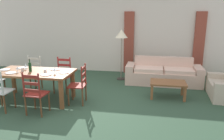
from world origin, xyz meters
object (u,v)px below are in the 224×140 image
Objects in this scene: wine_glass_near_right at (54,69)px; coffee_cup_secondary at (22,70)px; dining_chair_head_east at (79,84)px; coffee_table at (168,84)px; wine_bottle at (30,67)px; couch at (163,74)px; coffee_cup_primary at (45,71)px; wine_glass_near_left at (17,68)px; dining_chair_far_right at (63,75)px; dining_chair_near_right at (35,93)px; dining_chair_far_left at (33,74)px; wine_glass_far_left at (26,65)px; dining_table at (34,75)px; standing_lamp at (121,37)px; dining_chair_near_left at (0,91)px.

wine_glass_near_right is 1.79× the size of coffee_cup_secondary.
coffee_table is at bearing 19.84° from dining_chair_head_east.
wine_bottle is 0.14× the size of couch.
dining_chair_head_east is 0.87m from coffee_cup_primary.
couch is (3.54, 2.15, -0.57)m from wine_glass_near_left.
coffee_cup_primary is 3.58m from couch.
coffee_cup_secondary is (-0.70, -0.78, 0.32)m from dining_chair_far_right.
dining_chair_far_left is (-0.88, 1.45, 0.00)m from dining_chair_near_right.
wine_glass_near_right reaches higher than coffee_table.
dining_chair_near_right reaches higher than wine_glass_far_left.
dining_table is 3.80m from couch.
dining_chair_head_east is 2.47m from standing_lamp.
dining_chair_near_right is 0.73m from wine_glass_near_right.
dining_chair_far_left is at bearing 105.65° from wine_glass_far_left.
wine_glass_near_right is 2.86m from coffee_table.
couch is (2.78, 1.27, -0.19)m from dining_chair_far_right.
wine_bottle is at bearing 171.19° from wine_glass_near_right.
coffee_table is 2.25m from standing_lamp.
wine_glass_near_left is at bearing -81.67° from dining_chair_far_left.
standing_lamp is at bearing 51.65° from dining_chair_near_left.
standing_lamp reaches higher than dining_chair_far_left.
coffee_table is at bearing 13.18° from coffee_cup_secondary.
dining_chair_far_right is (0.01, 1.46, 0.00)m from dining_chair_near_right.
wine_glass_near_left and wine_glass_near_right have the same top height.
coffee_cup_secondary is at bearing -83.02° from wine_glass_far_left.
dining_chair_near_left is at bearing -120.96° from dining_chair_far_right.
dining_chair_far_left is 0.42× the size of couch.
dining_chair_near_right is 10.67× the size of coffee_cup_secondary.
dining_chair_far_right is at bearing -155.46° from couch.
dining_chair_head_east is (1.58, 0.73, 0.00)m from dining_chair_near_left.
coffee_table is (3.34, 0.81, -0.51)m from wine_bottle.
couch reaches higher than dining_table.
dining_chair_far_right reaches higher than coffee_cup_primary.
dining_chair_head_east is at bearing 2.50° from coffee_cup_secondary.
dining_chair_far_left is 1.00× the size of dining_chair_far_right.
wine_glass_near_right reaches higher than coffee_cup_secondary.
coffee_cup_primary is (0.67, 0.08, -0.07)m from wine_glass_near_left.
dining_table is at bearing 119.88° from dining_chair_near_right.
wine_bottle is 0.28m from wine_glass_far_left.
dining_chair_head_east is at bearing -160.16° from coffee_table.
dining_chair_near_left is 0.42× the size of couch.
wine_bottle is 0.35× the size of coffee_table.
wine_glass_far_left reaches higher than couch.
dining_chair_far_left is 0.85m from coffee_cup_secondary.
dining_table is 1.98× the size of dining_chair_near_left.
wine_glass_near_left is at bearing -118.20° from coffee_cup_secondary.
standing_lamp reaches higher than dining_chair_near_left.
dining_chair_near_left is 10.67× the size of coffee_cup_secondary.
dining_chair_far_left is 0.89m from dining_chair_far_right.
coffee_cup_primary is 0.05× the size of standing_lamp.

